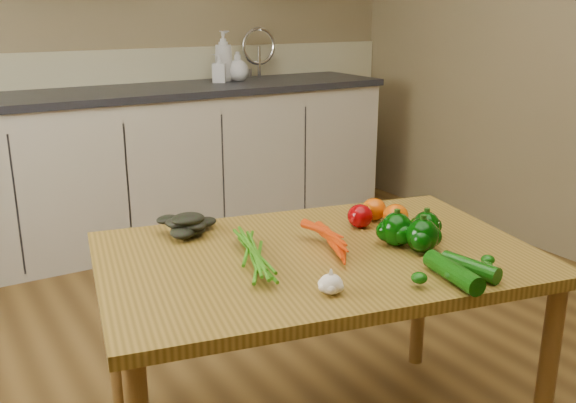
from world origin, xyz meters
The scene contains 17 objects.
room centered at (0.00, 0.17, 1.25)m, with size 4.04×5.04×2.64m.
counter_run centered at (0.21, 2.19, 0.46)m, with size 2.84×0.64×1.14m.
table centered at (-0.08, 0.07, 0.59)m, with size 1.37×1.03×0.66m.
soap_bottle_a centered at (0.70, 2.30, 1.05)m, with size 0.12×0.12×0.30m, color silver.
soap_bottle_b centered at (0.64, 2.24, 0.99)m, with size 0.08×0.08×0.17m, color silver.
soap_bottle_c centered at (0.78, 2.27, 0.99)m, with size 0.14×0.14×0.18m, color silver.
carrot_bunch centered at (-0.12, 0.07, 0.70)m, with size 0.23×0.18×0.06m, color red, non-canonical shape.
leafy_greens centered at (-0.34, 0.40, 0.71)m, with size 0.18×0.16×0.09m, color black, non-canonical shape.
garlic_bulb centered at (-0.21, -0.18, 0.69)m, with size 0.06×0.06×0.05m, color white.
pepper_a centered at (0.15, 0.00, 0.71)m, with size 0.10×0.10×0.10m, color #033302.
pepper_b centered at (0.27, -0.01, 0.71)m, with size 0.08×0.08×0.08m, color #033302.
pepper_c centered at (0.18, -0.08, 0.71)m, with size 0.10×0.10×0.10m, color #033302.
tomato_a centered at (0.16, 0.18, 0.70)m, with size 0.08×0.08×0.08m, color #860205.
tomato_b centered at (0.24, 0.22, 0.70)m, with size 0.08×0.08×0.07m, color #D64F05.
tomato_c centered at (0.26, 0.13, 0.70)m, with size 0.08×0.08×0.08m, color #D64F05.
zucchini_a centered at (0.17, -0.28, 0.69)m, with size 0.05×0.05×0.16m, color #0A4106.
zucchini_b centered at (0.11, -0.28, 0.69)m, with size 0.05×0.05×0.20m, color #0A4106.
Camera 1 is at (-1.04, -1.37, 1.34)m, focal length 40.00 mm.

